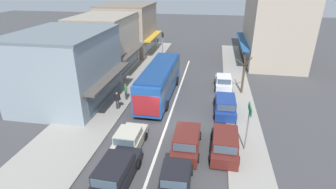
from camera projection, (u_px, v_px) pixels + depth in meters
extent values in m
plane|color=#3F3F42|center=(168.00, 122.00, 22.08)|extent=(140.00, 140.00, 0.00)
cube|color=silver|center=(175.00, 102.00, 25.67)|extent=(0.20, 28.00, 0.01)
cube|color=gray|center=(116.00, 89.00, 28.52)|extent=(5.20, 44.00, 0.14)
cube|color=gray|center=(238.00, 97.00, 26.46)|extent=(2.80, 44.00, 0.12)
cube|color=#84939E|center=(66.00, 69.00, 24.70)|extent=(7.51, 9.48, 6.53)
cube|color=#4C4742|center=(109.00, 77.00, 24.27)|extent=(1.10, 8.72, 0.20)
cube|color=#425160|center=(106.00, 90.00, 24.87)|extent=(0.06, 7.59, 1.80)
cube|color=slate|center=(60.00, 33.00, 23.32)|extent=(7.67, 9.48, 0.24)
cube|color=beige|center=(105.00, 45.00, 33.17)|extent=(6.27, 8.94, 6.70)
cube|color=#4C4742|center=(133.00, 51.00, 32.87)|extent=(1.10, 8.22, 0.20)
cube|color=#425160|center=(130.00, 61.00, 33.47)|extent=(0.06, 7.15, 1.80)
cube|color=gray|center=(102.00, 16.00, 31.75)|extent=(6.43, 8.94, 0.24)
cube|color=gray|center=(128.00, 30.00, 41.41)|extent=(7.31, 9.03, 7.18)
cube|color=gold|center=(153.00, 36.00, 41.12)|extent=(1.10, 8.31, 0.20)
cube|color=#425160|center=(151.00, 44.00, 41.72)|extent=(0.06, 7.23, 1.80)
cube|color=#6E6358|center=(126.00, 5.00, 39.89)|extent=(7.47, 9.03, 0.24)
cube|color=#B2A38E|center=(274.00, 28.00, 36.60)|extent=(7.08, 13.30, 9.45)
cube|color=#23568E|center=(243.00, 41.00, 38.06)|extent=(1.10, 12.24, 0.20)
cube|color=#425160|center=(245.00, 50.00, 38.53)|extent=(0.06, 10.64, 1.80)
cube|color=#1E4C99|center=(160.00, 80.00, 26.14)|extent=(2.57, 10.82, 2.70)
cube|color=#425160|center=(160.00, 76.00, 25.98)|extent=(2.60, 10.38, 0.90)
cube|color=maroon|center=(146.00, 106.00, 21.35)|extent=(2.25, 0.07, 1.76)
cube|color=navy|center=(159.00, 67.00, 25.57)|extent=(2.44, 9.95, 0.12)
cylinder|color=black|center=(155.00, 80.00, 29.88)|extent=(0.27, 0.96, 0.96)
cylinder|color=black|center=(177.00, 81.00, 29.47)|extent=(0.27, 0.96, 0.96)
cylinder|color=black|center=(140.00, 104.00, 24.21)|extent=(0.27, 0.96, 0.96)
cylinder|color=black|center=(166.00, 106.00, 23.80)|extent=(0.27, 0.96, 0.96)
cube|color=#B7B29E|center=(129.00, 142.00, 18.47)|extent=(1.77, 4.22, 0.72)
cube|color=#B7B29E|center=(128.00, 135.00, 18.11)|extent=(1.58, 1.82, 0.60)
cube|color=#425160|center=(132.00, 128.00, 18.93)|extent=(1.44, 0.08, 0.51)
cube|color=#425160|center=(123.00, 143.00, 17.28)|extent=(1.40, 0.08, 0.48)
cylinder|color=black|center=(123.00, 134.00, 19.82)|extent=(0.19, 0.62, 0.62)
cylinder|color=black|center=(145.00, 136.00, 19.53)|extent=(0.19, 0.62, 0.62)
cylinder|color=black|center=(111.00, 154.00, 17.57)|extent=(0.19, 0.62, 0.62)
cylinder|color=black|center=(135.00, 157.00, 17.27)|extent=(0.19, 0.62, 0.62)
cube|color=#561E19|center=(187.00, 143.00, 18.44)|extent=(1.82, 4.52, 0.76)
cube|color=#561E19|center=(186.00, 137.00, 17.83)|extent=(1.67, 2.62, 0.68)
cube|color=#425160|center=(188.00, 127.00, 19.02)|extent=(1.51, 0.08, 0.58)
cube|color=#425160|center=(184.00, 148.00, 16.64)|extent=(1.48, 0.08, 0.54)
cylinder|color=black|center=(177.00, 134.00, 19.87)|extent=(0.19, 0.62, 0.62)
cylinder|color=black|center=(200.00, 136.00, 19.61)|extent=(0.19, 0.62, 0.62)
cylinder|color=black|center=(171.00, 155.00, 17.44)|extent=(0.19, 0.62, 0.62)
cylinder|color=black|center=(198.00, 158.00, 17.18)|extent=(0.19, 0.62, 0.62)
cube|color=black|center=(175.00, 181.00, 14.96)|extent=(1.89, 4.27, 0.72)
cube|color=black|center=(175.00, 173.00, 14.60)|extent=(1.63, 1.86, 0.60)
cube|color=#425160|center=(177.00, 163.00, 15.43)|extent=(1.44, 0.12, 0.51)
cube|color=#425160|center=(173.00, 185.00, 13.77)|extent=(1.41, 0.12, 0.48)
cylinder|color=black|center=(164.00, 168.00, 16.28)|extent=(0.20, 0.63, 0.62)
cylinder|color=black|center=(191.00, 171.00, 16.07)|extent=(0.20, 0.63, 0.62)
cube|color=black|center=(117.00, 174.00, 15.48)|extent=(1.93, 4.56, 0.76)
cube|color=black|center=(114.00, 168.00, 14.87)|extent=(1.74, 2.66, 0.68)
cube|color=#425160|center=(122.00, 154.00, 16.05)|extent=(1.51, 0.12, 0.58)
cube|color=#425160|center=(104.00, 185.00, 13.70)|extent=(1.48, 0.12, 0.54)
cylinder|color=black|center=(112.00, 161.00, 16.94)|extent=(0.20, 0.63, 0.62)
cylinder|color=black|center=(138.00, 164.00, 16.60)|extent=(0.20, 0.63, 0.62)
cube|color=#561E19|center=(225.00, 145.00, 18.21)|extent=(1.88, 4.54, 0.76)
cube|color=#561E19|center=(226.00, 139.00, 17.60)|extent=(1.71, 2.64, 0.68)
cube|color=#425160|center=(226.00, 129.00, 18.78)|extent=(1.51, 0.10, 0.58)
cube|color=#425160|center=(225.00, 150.00, 16.42)|extent=(1.48, 0.10, 0.54)
cylinder|color=black|center=(213.00, 135.00, 19.66)|extent=(0.20, 0.62, 0.62)
cylinder|color=black|center=(237.00, 138.00, 19.34)|extent=(0.20, 0.62, 0.62)
cylinder|color=black|center=(211.00, 157.00, 17.25)|extent=(0.20, 0.62, 0.62)
cylinder|color=black|center=(238.00, 161.00, 16.93)|extent=(0.20, 0.62, 0.62)
cube|color=navy|center=(225.00, 107.00, 23.50)|extent=(1.83, 4.53, 0.76)
cube|color=navy|center=(226.00, 101.00, 22.89)|extent=(1.68, 2.62, 0.68)
cube|color=#425160|center=(225.00, 95.00, 24.08)|extent=(1.51, 0.08, 0.58)
cube|color=#425160|center=(226.00, 108.00, 21.70)|extent=(1.48, 0.08, 0.54)
cylinder|color=black|center=(215.00, 102.00, 24.93)|extent=(0.19, 0.62, 0.62)
cylinder|color=black|center=(234.00, 103.00, 24.68)|extent=(0.19, 0.62, 0.62)
cylinder|color=black|center=(215.00, 115.00, 22.50)|extent=(0.19, 0.62, 0.62)
cylinder|color=black|center=(236.00, 117.00, 22.25)|extent=(0.19, 0.62, 0.62)
cube|color=silver|center=(223.00, 84.00, 28.62)|extent=(1.74, 3.74, 0.76)
cube|color=silver|center=(224.00, 79.00, 28.06)|extent=(1.57, 1.94, 0.64)
cube|color=#425160|center=(223.00, 76.00, 28.93)|extent=(1.40, 0.10, 0.54)
cube|color=#425160|center=(224.00, 82.00, 27.18)|extent=(1.37, 0.10, 0.51)
cylinder|color=black|center=(215.00, 81.00, 29.81)|extent=(0.20, 0.62, 0.62)
cylinder|color=black|center=(230.00, 82.00, 29.59)|extent=(0.20, 0.62, 0.62)
cylinder|color=black|center=(216.00, 89.00, 27.81)|extent=(0.20, 0.62, 0.62)
cylinder|color=black|center=(231.00, 90.00, 27.59)|extent=(0.20, 0.62, 0.62)
cylinder|color=gray|center=(163.00, 47.00, 37.05)|extent=(0.12, 0.12, 4.20)
cube|color=black|center=(163.00, 35.00, 36.33)|extent=(0.24, 0.24, 0.68)
sphere|color=red|center=(164.00, 33.00, 36.21)|extent=(0.13, 0.13, 0.13)
sphere|color=black|center=(164.00, 35.00, 36.30)|extent=(0.13, 0.13, 0.13)
sphere|color=black|center=(164.00, 36.00, 36.39)|extent=(0.13, 0.13, 0.13)
cylinder|color=gray|center=(247.00, 129.00, 17.71)|extent=(0.10, 0.10, 3.60)
cube|color=#19753D|center=(250.00, 109.00, 17.08)|extent=(0.08, 1.40, 0.44)
cube|color=white|center=(251.00, 109.00, 17.07)|extent=(0.01, 1.10, 0.10)
cylinder|color=brown|center=(243.00, 80.00, 26.87)|extent=(0.24, 0.24, 3.05)
cylinder|color=brown|center=(245.00, 60.00, 26.38)|extent=(0.10, 0.78, 0.95)
cylinder|color=brown|center=(249.00, 61.00, 26.01)|extent=(0.72, 0.10, 0.97)
cylinder|color=brown|center=(246.00, 63.00, 25.70)|extent=(0.10, 0.94, 0.84)
cylinder|color=brown|center=(241.00, 62.00, 26.18)|extent=(0.93, 0.10, 0.74)
cylinder|color=#333338|center=(117.00, 105.00, 23.83)|extent=(0.14, 0.14, 0.84)
cylinder|color=#333338|center=(119.00, 104.00, 23.89)|extent=(0.14, 0.14, 0.84)
cube|color=black|center=(117.00, 98.00, 23.58)|extent=(0.42, 0.37, 0.56)
sphere|color=#9E7051|center=(117.00, 93.00, 23.41)|extent=(0.22, 0.22, 0.22)
cylinder|color=black|center=(114.00, 98.00, 23.50)|extent=(0.09, 0.09, 0.54)
cylinder|color=black|center=(120.00, 97.00, 23.65)|extent=(0.09, 0.09, 0.54)
cube|color=brown|center=(121.00, 99.00, 23.77)|extent=(0.21, 0.26, 0.22)
cylinder|color=#333338|center=(126.00, 96.00, 25.63)|extent=(0.14, 0.14, 0.84)
cylinder|color=#333338|center=(126.00, 95.00, 25.77)|extent=(0.14, 0.14, 0.84)
cube|color=#478951|center=(126.00, 89.00, 25.41)|extent=(0.40, 0.42, 0.56)
sphere|color=brown|center=(125.00, 85.00, 25.25)|extent=(0.22, 0.22, 0.22)
cylinder|color=#478951|center=(127.00, 90.00, 25.23)|extent=(0.09, 0.09, 0.54)
cylinder|color=#478951|center=(125.00, 88.00, 25.60)|extent=(0.09, 0.09, 0.54)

